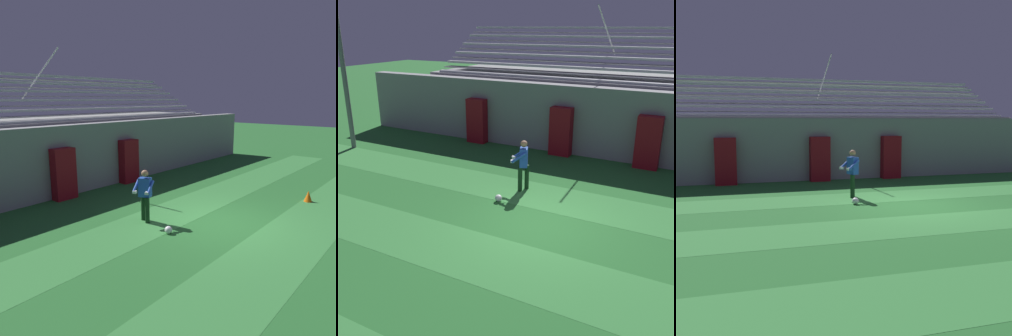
% 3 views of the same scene
% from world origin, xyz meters
% --- Properties ---
extents(ground_plane, '(80.00, 80.00, 0.00)m').
position_xyz_m(ground_plane, '(0.00, 0.00, 0.00)').
color(ground_plane, '#286B2D').
extents(turf_stripe_mid, '(28.00, 1.93, 0.01)m').
position_xyz_m(turf_stripe_mid, '(0.00, -2.14, 0.00)').
color(turf_stripe_mid, '#38843D').
rests_on(turf_stripe_mid, ground).
extents(turf_stripe_far, '(28.00, 1.93, 0.01)m').
position_xyz_m(turf_stripe_far, '(0.00, 1.72, 0.00)').
color(turf_stripe_far, '#38843D').
rests_on(turf_stripe_far, ground).
extents(back_wall, '(24.00, 0.60, 2.80)m').
position_xyz_m(back_wall, '(0.00, 6.50, 1.40)').
color(back_wall, gray).
rests_on(back_wall, ground).
extents(padding_pillar_gate_left, '(0.88, 0.44, 1.98)m').
position_xyz_m(padding_pillar_gate_left, '(-1.71, 5.95, 0.99)').
color(padding_pillar_gate_left, maroon).
rests_on(padding_pillar_gate_left, ground).
extents(padding_pillar_gate_right, '(0.88, 0.44, 1.98)m').
position_xyz_m(padding_pillar_gate_right, '(1.71, 5.95, 0.99)').
color(padding_pillar_gate_right, maroon).
rests_on(padding_pillar_gate_right, ground).
extents(bleacher_stand, '(18.00, 4.75, 5.83)m').
position_xyz_m(bleacher_stand, '(-0.00, 9.19, 1.51)').
color(bleacher_stand, gray).
rests_on(bleacher_stand, ground).
extents(goalkeeper, '(0.66, 0.71, 1.67)m').
position_xyz_m(goalkeeper, '(-1.45, 1.89, 0.95)').
color(goalkeeper, '#143319').
rests_on(goalkeeper, ground).
extents(soccer_ball, '(0.22, 0.22, 0.22)m').
position_xyz_m(soccer_ball, '(-1.70, 0.72, 0.11)').
color(soccer_ball, white).
rests_on(soccer_ball, ground).
extents(traffic_cone, '(0.30, 0.30, 0.42)m').
position_xyz_m(traffic_cone, '(3.99, -1.40, 0.21)').
color(traffic_cone, orange).
rests_on(traffic_cone, ground).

